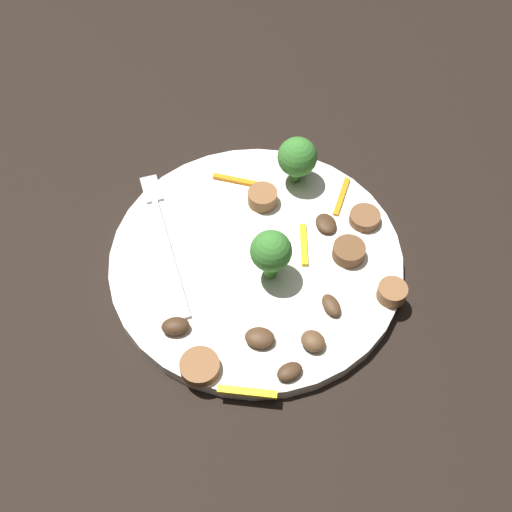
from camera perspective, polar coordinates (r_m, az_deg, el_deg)
The scene contains 20 objects.
ground_plane at distance 0.66m, azimuth -0.00°, elevation -0.74°, with size 1.40×1.40×0.00m, color black.
plate at distance 0.65m, azimuth -0.00°, elevation -0.37°, with size 0.29×0.29×0.01m, color white.
fork at distance 0.67m, azimuth -8.07°, elevation 2.16°, with size 0.18×0.06×0.00m.
broccoli_floret_0 at distance 0.60m, azimuth 1.58°, elevation 0.50°, with size 0.04×0.04×0.06m.
broccoli_floret_1 at distance 0.68m, azimuth 3.62°, elevation 8.57°, with size 0.04×0.04×0.06m.
sausage_slice_0 at distance 0.58m, azimuth -4.92°, elevation -9.56°, with size 0.04×0.04×0.01m, color brown.
sausage_slice_1 at distance 0.67m, azimuth 9.44°, elevation 3.29°, with size 0.03×0.03×0.01m, color brown.
sausage_slice_2 at distance 0.64m, azimuth 8.08°, elevation 0.40°, with size 0.03×0.03×0.01m, color brown.
sausage_slice_3 at distance 0.63m, azimuth 11.76°, elevation -3.10°, with size 0.03×0.03×0.01m, color brown.
sausage_slice_4 at distance 0.68m, azimuth 0.58°, elevation 5.13°, with size 0.03×0.03×0.02m, color brown.
mushroom_0 at distance 0.60m, azimuth -7.03°, elevation -6.08°, with size 0.03×0.02×0.01m, color #422B19.
mushroom_1 at distance 0.58m, azimuth 2.94°, elevation -10.02°, with size 0.02×0.02×0.01m, color #422B19.
mushroom_2 at distance 0.67m, azimuth 6.11°, elevation 2.83°, with size 0.03×0.02×0.01m, color #422B19.
mushroom_3 at distance 0.61m, azimuth 6.57°, elevation -4.28°, with size 0.02×0.02×0.01m, color #4C331E.
mushroom_4 at distance 0.59m, azimuth 0.33°, elevation -7.13°, with size 0.03×0.02×0.01m, color #4C331E.
mushroom_5 at distance 0.59m, azimuth 4.99°, elevation -7.39°, with size 0.02×0.02×0.01m, color brown.
pepper_strip_0 at distance 0.65m, azimuth 4.18°, elevation 1.00°, with size 0.05×0.01×0.00m, color yellow.
pepper_strip_1 at distance 0.57m, azimuth -0.77°, elevation -11.75°, with size 0.05×0.01×0.00m, color yellow.
pepper_strip_2 at distance 0.70m, azimuth -1.84°, elevation 6.62°, with size 0.05×0.01×0.00m, color orange.
pepper_strip_3 at distance 0.69m, azimuth 7.46°, elevation 5.17°, with size 0.05×0.01×0.00m, color orange.
Camera 1 is at (-0.31, 0.20, 0.55)m, focal length 45.94 mm.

